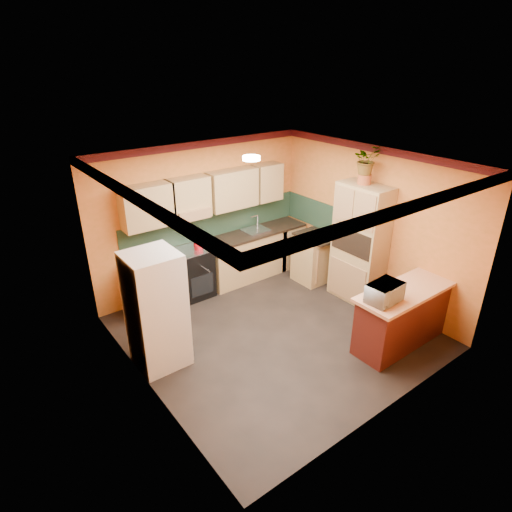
{
  "coord_description": "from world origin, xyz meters",
  "views": [
    {
      "loc": [
        -3.65,
        -4.34,
        3.98
      ],
      "look_at": [
        -0.03,
        0.45,
        1.17
      ],
      "focal_mm": 30.0,
      "sensor_mm": 36.0,
      "label": 1
    }
  ],
  "objects_px": {
    "pantry": "(360,244)",
    "microwave": "(385,292)",
    "breakfast_bar": "(406,316)",
    "fridge": "(156,310)",
    "stove": "(194,272)",
    "base_cabinets_back": "(223,264)"
  },
  "relations": [
    {
      "from": "base_cabinets_back",
      "to": "microwave",
      "type": "xyz_separation_m",
      "value": [
        0.59,
        -3.16,
        0.63
      ]
    },
    {
      "from": "breakfast_bar",
      "to": "stove",
      "type": "bearing_deg",
      "value": 120.53
    },
    {
      "from": "stove",
      "to": "breakfast_bar",
      "type": "distance_m",
      "value": 3.67
    },
    {
      "from": "fridge",
      "to": "breakfast_bar",
      "type": "distance_m",
      "value": 3.68
    },
    {
      "from": "base_cabinets_back",
      "to": "microwave",
      "type": "relative_size",
      "value": 7.4
    },
    {
      "from": "stove",
      "to": "pantry",
      "type": "distance_m",
      "value": 2.97
    },
    {
      "from": "fridge",
      "to": "breakfast_bar",
      "type": "relative_size",
      "value": 0.94
    },
    {
      "from": "pantry",
      "to": "microwave",
      "type": "height_order",
      "value": "pantry"
    },
    {
      "from": "stove",
      "to": "fridge",
      "type": "xyz_separation_m",
      "value": [
        -1.33,
        -1.37,
        0.39
      ]
    },
    {
      "from": "pantry",
      "to": "breakfast_bar",
      "type": "xyz_separation_m",
      "value": [
        -0.4,
        -1.33,
        -0.61
      ]
    },
    {
      "from": "breakfast_bar",
      "to": "fridge",
      "type": "bearing_deg",
      "value": 150.81
    },
    {
      "from": "pantry",
      "to": "breakfast_bar",
      "type": "distance_m",
      "value": 1.52
    },
    {
      "from": "stove",
      "to": "microwave",
      "type": "xyz_separation_m",
      "value": [
        1.22,
        -3.16,
        0.61
      ]
    },
    {
      "from": "pantry",
      "to": "microwave",
      "type": "xyz_separation_m",
      "value": [
        -1.05,
        -1.33,
        0.02
      ]
    },
    {
      "from": "base_cabinets_back",
      "to": "fridge",
      "type": "xyz_separation_m",
      "value": [
        -1.96,
        -1.37,
        0.41
      ]
    },
    {
      "from": "base_cabinets_back",
      "to": "breakfast_bar",
      "type": "relative_size",
      "value": 2.03
    },
    {
      "from": "microwave",
      "to": "base_cabinets_back",
      "type": "bearing_deg",
      "value": 96.94
    },
    {
      "from": "stove",
      "to": "fridge",
      "type": "distance_m",
      "value": 1.95
    },
    {
      "from": "stove",
      "to": "fridge",
      "type": "relative_size",
      "value": 0.54
    },
    {
      "from": "fridge",
      "to": "pantry",
      "type": "height_order",
      "value": "pantry"
    },
    {
      "from": "base_cabinets_back",
      "to": "stove",
      "type": "height_order",
      "value": "stove"
    },
    {
      "from": "stove",
      "to": "microwave",
      "type": "height_order",
      "value": "microwave"
    }
  ]
}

